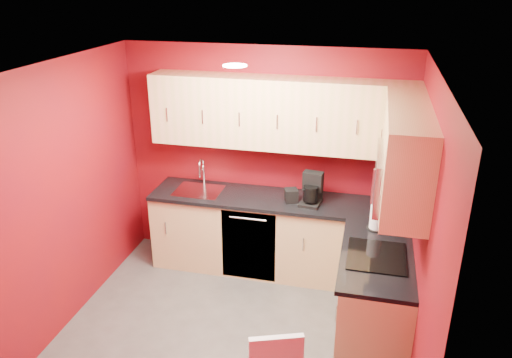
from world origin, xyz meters
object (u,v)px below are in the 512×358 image
at_px(coffee_maker, 311,190).
at_px(napkin_holder, 291,195).
at_px(paper_towel, 377,214).
at_px(microwave, 400,178).
at_px(sink, 199,187).

xyz_separation_m(coffee_maker, napkin_holder, (-0.21, 0.02, -0.10)).
bearing_deg(napkin_holder, paper_towel, -25.17).
distance_m(coffee_maker, paper_towel, 0.79).
xyz_separation_m(microwave, coffee_maker, (-0.82, 0.92, -0.58)).
bearing_deg(coffee_maker, paper_towel, -21.97).
bearing_deg(sink, coffee_maker, -3.74).
bearing_deg(microwave, paper_towel, 104.00).
xyz_separation_m(sink, coffee_maker, (1.28, -0.08, 0.14)).
xyz_separation_m(coffee_maker, paper_towel, (0.69, -0.40, -0.02)).
relative_size(microwave, sink, 1.46).
bearing_deg(napkin_holder, coffee_maker, -6.36).
bearing_deg(napkin_holder, sink, 176.79).
bearing_deg(sink, paper_towel, -13.79).
xyz_separation_m(microwave, sink, (-2.09, 1.00, -0.72)).
distance_m(sink, coffee_maker, 1.29).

